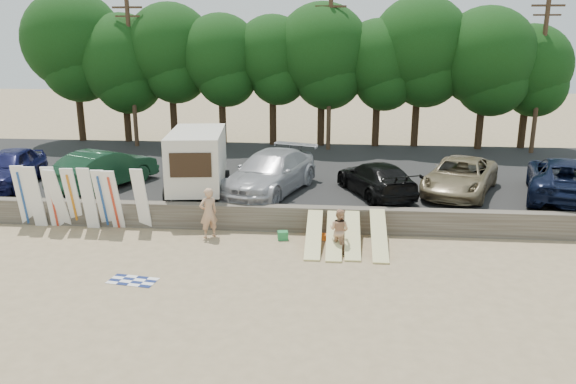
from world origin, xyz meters
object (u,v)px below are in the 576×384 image
(car_2, at_px, (270,173))
(beachgoer_a, at_px, (208,213))
(box_trailer, at_px, (197,159))
(beachgoer_b, at_px, (339,230))
(car_0, at_px, (9,168))
(car_5, at_px, (565,178))
(car_3, at_px, (376,179))
(cooler, at_px, (283,235))
(car_4, at_px, (460,176))
(car_1, at_px, (104,169))

(car_2, relative_size, beachgoer_a, 3.18)
(box_trailer, relative_size, beachgoer_b, 2.95)
(car_0, bearing_deg, car_2, -8.05)
(car_2, height_order, car_5, car_2)
(car_3, distance_m, cooler, 5.59)
(car_3, distance_m, beachgoer_b, 5.27)
(beachgoer_a, relative_size, beachgoer_b, 1.25)
(car_0, distance_m, car_2, 12.04)
(beachgoer_a, bearing_deg, car_5, 161.16)
(car_3, xyz_separation_m, car_4, (3.68, 0.59, 0.04))
(car_2, relative_size, car_3, 1.24)
(box_trailer, relative_size, beachgoer_a, 2.37)
(car_5, bearing_deg, car_4, 12.63)
(box_trailer, relative_size, car_4, 0.83)
(car_0, relative_size, car_4, 0.92)
(car_2, relative_size, car_5, 0.99)
(car_4, relative_size, beachgoer_a, 2.84)
(car_0, xyz_separation_m, car_2, (12.04, -0.00, 0.03))
(car_0, height_order, beachgoer_b, car_0)
(car_0, distance_m, car_5, 24.60)
(box_trailer, bearing_deg, beachgoer_b, -43.12)
(car_0, distance_m, cooler, 13.66)
(car_2, bearing_deg, car_0, -161.50)
(box_trailer, xyz_separation_m, cooler, (4.04, -3.46, -2.10))
(box_trailer, distance_m, car_5, 15.69)
(car_0, height_order, cooler, car_0)
(beachgoer_b, distance_m, cooler, 2.39)
(car_0, xyz_separation_m, beachgoer_a, (10.18, -3.99, -0.59))
(box_trailer, bearing_deg, car_4, -1.55)
(car_3, bearing_deg, car_4, 167.18)
(beachgoer_a, bearing_deg, car_1, -71.70)
(car_2, bearing_deg, car_1, -163.28)
(box_trailer, height_order, car_5, box_trailer)
(car_1, xyz_separation_m, beachgoer_b, (10.67, -5.19, -0.79))
(box_trailer, bearing_deg, beachgoer_a, -77.76)
(car_2, height_order, cooler, car_2)
(car_2, height_order, car_4, car_2)
(car_3, bearing_deg, car_0, -21.69)
(beachgoer_a, relative_size, cooler, 5.12)
(car_2, bearing_deg, car_3, 19.07)
(box_trailer, relative_size, cooler, 12.13)
(box_trailer, xyz_separation_m, beachgoer_a, (1.23, -3.46, -1.28))
(car_0, xyz_separation_m, car_3, (16.65, 0.05, -0.14))
(car_5, relative_size, beachgoer_b, 4.01)
(car_3, bearing_deg, box_trailer, -17.58)
(car_1, height_order, car_4, car_1)
(car_2, xyz_separation_m, car_3, (4.60, 0.05, -0.17))
(car_5, bearing_deg, car_1, 17.24)
(car_4, relative_size, car_5, 0.88)
(cooler, bearing_deg, car_4, 21.27)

